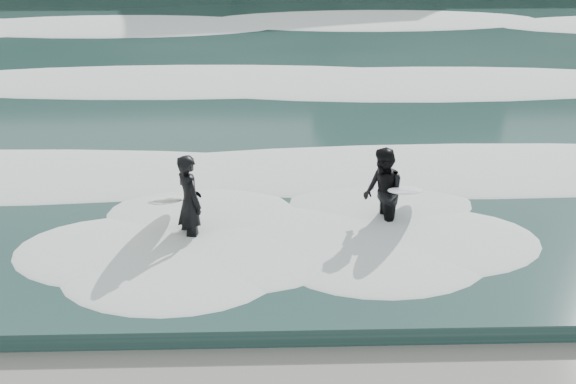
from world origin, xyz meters
name	(u,v)px	position (x,y,z in m)	size (l,w,h in m)	color
sea	(283,10)	(0.00, 29.00, 0.15)	(90.00, 52.00, 0.30)	#23413D
foam_near	(304,164)	(0.00, 9.00, 0.40)	(60.00, 3.20, 0.20)	white
foam_mid	(292,77)	(0.00, 16.00, 0.42)	(60.00, 4.00, 0.24)	white
foam_far	(285,20)	(0.00, 25.00, 0.45)	(60.00, 4.80, 0.30)	white
surfer_left	(186,202)	(-2.22, 6.04, 0.91)	(1.08, 1.93, 1.80)	black
surfer_right	(385,193)	(1.36, 6.41, 0.86)	(1.44, 1.98, 1.72)	black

